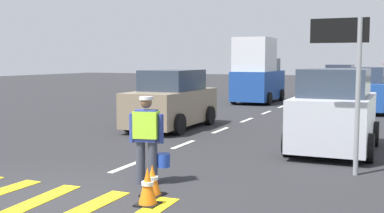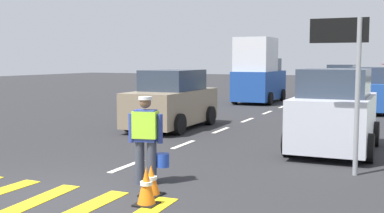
{
  "view_description": "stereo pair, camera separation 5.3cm",
  "coord_description": "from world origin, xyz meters",
  "px_view_note": "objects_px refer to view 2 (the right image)",
  "views": [
    {
      "loc": [
        5.52,
        -6.4,
        2.35
      ],
      "look_at": [
        0.34,
        5.52,
        1.1
      ],
      "focal_mm": 45.26,
      "sensor_mm": 36.0,
      "label": 1
    },
    {
      "loc": [
        5.57,
        -6.38,
        2.35
      ],
      "look_at": [
        0.34,
        5.52,
        1.1
      ],
      "focal_mm": 45.26,
      "sensor_mm": 36.0,
      "label": 2
    }
  ],
  "objects_px": {
    "road_worker": "(147,136)",
    "delivery_truck": "(259,73)",
    "traffic_cone_near": "(151,180)",
    "car_outgoing_far": "(341,82)",
    "car_parked_curbside": "(335,113)",
    "lane_direction_sign": "(346,57)",
    "traffic_cone_far": "(146,186)",
    "car_parked_far": "(368,91)",
    "car_oncoming_lead": "(172,101)"
  },
  "relations": [
    {
      "from": "traffic_cone_far",
      "to": "delivery_truck",
      "type": "bearing_deg",
      "value": 100.62
    },
    {
      "from": "delivery_truck",
      "to": "traffic_cone_far",
      "type": "bearing_deg",
      "value": -79.38
    },
    {
      "from": "traffic_cone_far",
      "to": "car_outgoing_far",
      "type": "distance_m",
      "value": 25.81
    },
    {
      "from": "lane_direction_sign",
      "to": "car_parked_far",
      "type": "relative_size",
      "value": 0.76
    },
    {
      "from": "lane_direction_sign",
      "to": "car_parked_curbside",
      "type": "relative_size",
      "value": 0.84
    },
    {
      "from": "traffic_cone_near",
      "to": "lane_direction_sign",
      "type": "bearing_deg",
      "value": 46.3
    },
    {
      "from": "car_parked_curbside",
      "to": "traffic_cone_near",
      "type": "bearing_deg",
      "value": -112.99
    },
    {
      "from": "road_worker",
      "to": "traffic_cone_far",
      "type": "bearing_deg",
      "value": -61.6
    },
    {
      "from": "traffic_cone_far",
      "to": "car_oncoming_lead",
      "type": "bearing_deg",
      "value": 113.37
    },
    {
      "from": "traffic_cone_far",
      "to": "car_oncoming_lead",
      "type": "height_order",
      "value": "car_oncoming_lead"
    },
    {
      "from": "road_worker",
      "to": "car_parked_far",
      "type": "bearing_deg",
      "value": 79.23
    },
    {
      "from": "traffic_cone_near",
      "to": "road_worker",
      "type": "bearing_deg",
      "value": 123.98
    },
    {
      "from": "traffic_cone_near",
      "to": "car_outgoing_far",
      "type": "xyz_separation_m",
      "value": [
        0.24,
        25.27,
        0.69
      ]
    },
    {
      "from": "car_parked_curbside",
      "to": "car_oncoming_lead",
      "type": "distance_m",
      "value": 6.11
    },
    {
      "from": "lane_direction_sign",
      "to": "traffic_cone_far",
      "type": "xyz_separation_m",
      "value": [
        -2.67,
        -3.54,
        -2.09
      ]
    },
    {
      "from": "lane_direction_sign",
      "to": "car_oncoming_lead",
      "type": "distance_m",
      "value": 7.94
    },
    {
      "from": "road_worker",
      "to": "car_parked_curbside",
      "type": "xyz_separation_m",
      "value": [
        2.8,
        4.88,
        0.06
      ]
    },
    {
      "from": "traffic_cone_far",
      "to": "delivery_truck",
      "type": "distance_m",
      "value": 19.54
    },
    {
      "from": "traffic_cone_near",
      "to": "car_parked_curbside",
      "type": "height_order",
      "value": "car_parked_curbside"
    },
    {
      "from": "car_oncoming_lead",
      "to": "lane_direction_sign",
      "type": "bearing_deg",
      "value": -37.02
    },
    {
      "from": "traffic_cone_near",
      "to": "car_outgoing_far",
      "type": "distance_m",
      "value": 25.28
    },
    {
      "from": "car_parked_far",
      "to": "traffic_cone_near",
      "type": "bearing_deg",
      "value": -98.77
    },
    {
      "from": "traffic_cone_near",
      "to": "car_oncoming_lead",
      "type": "bearing_deg",
      "value": 113.56
    },
    {
      "from": "lane_direction_sign",
      "to": "delivery_truck",
      "type": "height_order",
      "value": "delivery_truck"
    },
    {
      "from": "delivery_truck",
      "to": "car_oncoming_lead",
      "type": "xyz_separation_m",
      "value": [
        0.03,
        -10.92,
        -0.68
      ]
    },
    {
      "from": "lane_direction_sign",
      "to": "delivery_truck",
      "type": "distance_m",
      "value": 16.85
    },
    {
      "from": "road_worker",
      "to": "car_oncoming_lead",
      "type": "bearing_deg",
      "value": 112.47
    },
    {
      "from": "lane_direction_sign",
      "to": "car_oncoming_lead",
      "type": "relative_size",
      "value": 0.75
    },
    {
      "from": "traffic_cone_far",
      "to": "car_parked_curbside",
      "type": "bearing_deg",
      "value": 70.5
    },
    {
      "from": "car_outgoing_far",
      "to": "traffic_cone_far",
      "type": "bearing_deg",
      "value": -90.09
    },
    {
      "from": "traffic_cone_far",
      "to": "car_parked_far",
      "type": "height_order",
      "value": "car_parked_far"
    },
    {
      "from": "car_parked_far",
      "to": "delivery_truck",
      "type": "bearing_deg",
      "value": 155.84
    },
    {
      "from": "lane_direction_sign",
      "to": "traffic_cone_far",
      "type": "distance_m",
      "value": 4.9
    },
    {
      "from": "car_oncoming_lead",
      "to": "delivery_truck",
      "type": "bearing_deg",
      "value": 90.17
    },
    {
      "from": "lane_direction_sign",
      "to": "car_oncoming_lead",
      "type": "xyz_separation_m",
      "value": [
        -6.23,
        4.7,
        -1.47
      ]
    },
    {
      "from": "road_worker",
      "to": "delivery_truck",
      "type": "distance_m",
      "value": 18.21
    },
    {
      "from": "lane_direction_sign",
      "to": "car_outgoing_far",
      "type": "height_order",
      "value": "lane_direction_sign"
    },
    {
      "from": "car_parked_curbside",
      "to": "delivery_truck",
      "type": "bearing_deg",
      "value": 113.71
    },
    {
      "from": "car_outgoing_far",
      "to": "car_parked_curbside",
      "type": "bearing_deg",
      "value": -83.88
    },
    {
      "from": "traffic_cone_far",
      "to": "car_parked_far",
      "type": "relative_size",
      "value": 0.15
    },
    {
      "from": "car_parked_curbside",
      "to": "car_outgoing_far",
      "type": "bearing_deg",
      "value": 96.12
    },
    {
      "from": "delivery_truck",
      "to": "car_oncoming_lead",
      "type": "relative_size",
      "value": 1.09
    },
    {
      "from": "road_worker",
      "to": "car_parked_far",
      "type": "xyz_separation_m",
      "value": [
        2.92,
        15.33,
        0.01
      ]
    },
    {
      "from": "lane_direction_sign",
      "to": "car_oncoming_lead",
      "type": "height_order",
      "value": "lane_direction_sign"
    },
    {
      "from": "lane_direction_sign",
      "to": "car_parked_far",
      "type": "bearing_deg",
      "value": 91.79
    },
    {
      "from": "delivery_truck",
      "to": "traffic_cone_near",
      "type": "bearing_deg",
      "value": -79.68
    },
    {
      "from": "road_worker",
      "to": "delivery_truck",
      "type": "bearing_deg",
      "value": 99.31
    },
    {
      "from": "delivery_truck",
      "to": "car_parked_curbside",
      "type": "xyz_separation_m",
      "value": [
        5.75,
        -13.08,
        -0.62
      ]
    },
    {
      "from": "traffic_cone_near",
      "to": "car_oncoming_lead",
      "type": "distance_m",
      "value": 8.43
    },
    {
      "from": "lane_direction_sign",
      "to": "traffic_cone_far",
      "type": "relative_size",
      "value": 5.02
    }
  ]
}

